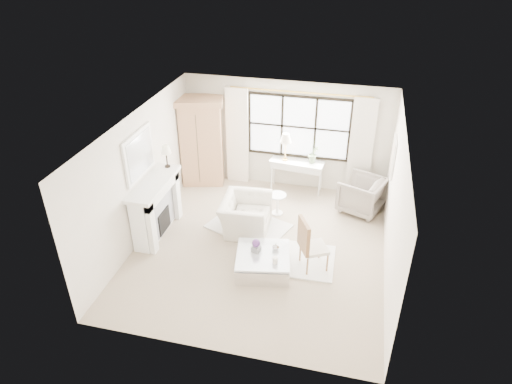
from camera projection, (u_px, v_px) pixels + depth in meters
The scene contains 32 objects.
floor at pixel (260, 247), 9.44m from camera, with size 5.50×5.50×0.00m, color tan.
ceiling at pixel (261, 125), 8.06m from camera, with size 5.50×5.50×0.00m, color white.
wall_back at pixel (286, 135), 11.05m from camera, with size 5.00×5.00×0.00m, color beige.
wall_front at pixel (216, 287), 6.45m from camera, with size 5.00×5.00×0.00m, color white.
wall_left at pixel (141, 176), 9.26m from camera, with size 5.50×5.50×0.00m, color beige.
wall_right at pixel (395, 207), 8.24m from camera, with size 5.50×5.50×0.00m, color white.
window_pane at pixel (299, 127), 10.85m from camera, with size 2.40×0.02×1.50m, color white.
window_frame at pixel (299, 127), 10.84m from camera, with size 2.50×0.04×1.50m, color black, non-canonical shape.
curtain_rod at pixel (300, 92), 10.35m from camera, with size 0.04×0.04×3.30m, color #BA9240.
curtain_left at pixel (237, 136), 11.27m from camera, with size 0.55×0.10×2.47m, color white.
curtain_right at pixel (361, 149), 10.66m from camera, with size 0.55×0.10×2.47m, color beige.
fireplace at pixel (155, 207), 9.57m from camera, with size 0.58×1.66×1.26m.
mirror_frame at pixel (139, 155), 9.00m from camera, with size 0.05×1.15×0.95m, color white.
mirror_glass at pixel (140, 155), 9.00m from camera, with size 0.02×1.00×0.80m, color silver.
art_frame at pixel (393, 157), 9.57m from camera, with size 0.04×0.62×0.82m, color white.
art_canvas at pixel (392, 157), 9.58m from camera, with size 0.01×0.52×0.72m, color #BAA890.
mantel_lamp at pixel (166, 150), 9.61m from camera, with size 0.22×0.22×0.51m.
armoire at pixel (202, 141), 11.26m from camera, with size 1.25×0.95×2.24m.
console_table at pixel (296, 176), 11.26m from camera, with size 1.34×0.59×0.80m.
console_lamp at pixel (286, 139), 10.84m from camera, with size 0.28×0.28×0.69m.
orchid_plant at pixel (313, 154), 10.88m from camera, with size 0.25×0.20×0.46m, color #5D754E.
side_table at pixel (277, 201), 10.36m from camera, with size 0.40×0.40×0.51m.
rug_left at pixel (249, 226), 10.07m from camera, with size 1.64×1.16×0.03m, color silver.
rug_right at pixel (296, 259), 9.08m from camera, with size 1.52×1.14×0.03m, color white.
club_armchair at pixel (246, 215), 9.81m from camera, with size 1.14×0.99×0.74m, color beige.
wingback_chair at pixel (361, 195), 10.44m from camera, with size 0.89×0.91×0.83m, color gray.
french_chair at pixel (312, 254), 8.73m from camera, with size 0.65×0.65×1.08m.
coffee_table at pixel (263, 262), 8.73m from camera, with size 1.17×1.17×0.38m.
planter_box at pixel (256, 249), 8.68m from camera, with size 0.15×0.15×0.11m, color slate.
planter_flowers at pixel (256, 243), 8.61m from camera, with size 0.16×0.16×0.16m, color #582E73.
pillar_candle at pixel (275, 260), 8.38m from camera, with size 0.10×0.10×0.12m, color white.
coffee_vase at pixel (276, 247), 8.71m from camera, with size 0.14×0.14×0.14m, color silver.
Camera 1 is at (1.69, -7.35, 5.79)m, focal length 32.00 mm.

